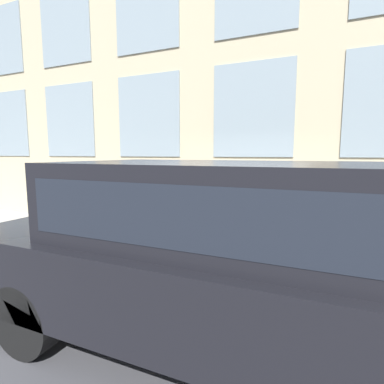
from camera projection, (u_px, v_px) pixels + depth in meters
The scene contains 6 objects.
ground_plane at pixel (215, 285), 4.61m from camera, with size 80.00×80.00×0.00m, color #47474C.
sidewalk at pixel (235, 257), 5.64m from camera, with size 2.29×60.00×0.14m.
building_facade at pixel (255, 78), 6.36m from camera, with size 0.33×40.00×7.21m.
fire_hydrant at pixel (211, 240), 5.10m from camera, with size 0.31×0.43×0.80m.
person at pixel (175, 206), 5.67m from camera, with size 0.36×0.24×1.47m.
parked_truck_charcoal_near at pixel (214, 243), 3.06m from camera, with size 2.07×5.14×1.92m.
Camera 1 is at (-4.17, -1.44, 2.01)m, focal length 28.00 mm.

